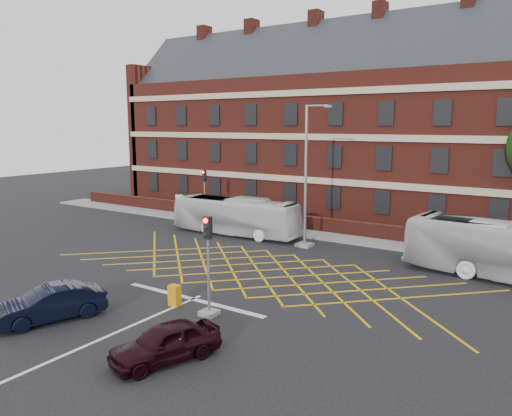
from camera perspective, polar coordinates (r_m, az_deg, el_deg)
The scene contains 15 objects.
ground at distance 26.27m, azimuth -2.19°, elevation -8.21°, with size 120.00×120.00×0.00m, color black.
victorian_building at distance 44.63m, azimuth 15.03°, elevation 9.02°, with size 51.00×12.17×20.40m.
boundary_wall at distance 37.10m, azimuth 9.68°, elevation -2.18°, with size 56.00×0.50×1.10m, color #521D16.
far_pavement at distance 36.31m, azimuth 9.01°, elevation -3.21°, with size 60.00×3.00×0.12m, color slate.
box_junction_hatching at distance 27.84m, azimuth 0.25°, elevation -7.15°, with size 11.50×0.12×0.02m, color #CC990C.
stop_line at distance 23.67m, azimuth -7.24°, elevation -10.28°, with size 8.00×0.30×0.02m, color silver.
centre_line at distance 19.63m, azimuth -20.22°, elevation -15.14°, with size 0.15×14.00×0.02m, color silver.
bus_left at distance 36.45m, azimuth -2.32°, elevation -0.92°, with size 2.32×9.92×2.76m, color silver.
car_navy at distance 22.54m, azimuth -22.49°, elevation -10.08°, with size 1.52×4.37×1.44m, color black.
car_maroon at distance 17.90m, azimuth -10.30°, elevation -14.88°, with size 1.56×3.87×1.32m, color black.
traffic_light_near at distance 21.18m, azimuth -5.45°, elevation -7.66°, with size 0.70×0.70×4.27m.
traffic_light_far at distance 41.60m, azimuth -5.89°, elevation 0.88°, with size 0.70×0.70×4.27m.
street_lamp at distance 32.71m, azimuth 5.76°, elevation 1.04°, with size 2.25×1.00×9.21m.
direction_signs at distance 42.59m, azimuth -8.60°, elevation 0.50°, with size 1.10×0.16×2.20m.
utility_cabinet at distance 22.86m, azimuth -9.29°, elevation -9.83°, with size 0.49×0.37×0.95m, color orange.
Camera 1 is at (14.71, -20.23, 8.03)m, focal length 35.00 mm.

